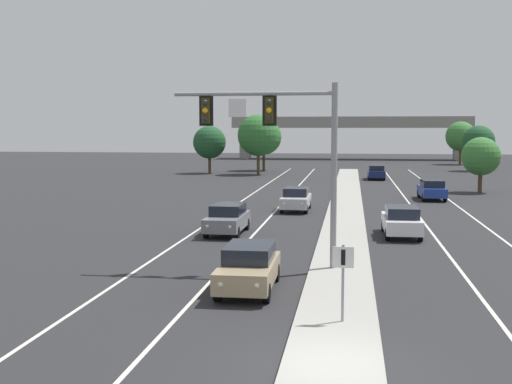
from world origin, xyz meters
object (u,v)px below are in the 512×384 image
tree_far_right_a (461,136)px  car_oncoming_silver (296,199)px  car_receding_blue (432,189)px  car_receding_navy (376,172)px  tree_far_right_b (479,141)px  car_receding_white (401,221)px  car_oncoming_grey (227,218)px  overhead_signal_mast (282,136)px  tree_far_right_c (481,156)px  tree_far_left_c (264,137)px  median_sign_post (343,272)px  tree_far_left_b (258,135)px  car_oncoming_tan (249,267)px  tree_far_left_a (209,142)px

tree_far_right_a → car_oncoming_silver: bearing=-108.7°
car_receding_blue → car_receding_navy: 20.20m
car_receding_navy → tree_far_right_b: bearing=49.9°
car_receding_white → car_oncoming_grey: bearing=-176.8°
overhead_signal_mast → tree_far_right_c: (13.83, 33.49, -2.14)m
car_receding_navy → tree_far_right_c: (8.44, -13.36, 2.34)m
car_oncoming_grey → car_receding_white: 9.13m
car_oncoming_silver → tree_far_left_c: bearing=100.7°
car_receding_white → overhead_signal_mast: bearing=-120.8°
median_sign_post → car_oncoming_silver: (-3.52, 25.73, -0.77)m
car_oncoming_silver → tree_far_left_b: size_ratio=0.62×
car_oncoming_tan → car_oncoming_grey: 12.18m
tree_far_left_a → car_oncoming_tan: bearing=-76.2°
car_oncoming_silver → tree_far_left_a: 37.89m
car_oncoming_silver → tree_far_right_a: 63.48m
overhead_signal_mast → tree_far_right_a: overhead_signal_mast is taller
car_oncoming_silver → median_sign_post: bearing=-82.2°
car_oncoming_silver → tree_far_left_c: size_ratio=0.66×
median_sign_post → car_oncoming_grey: median_sign_post is taller
tree_far_left_c → tree_far_right_b: 28.13m
car_oncoming_grey → car_receding_navy: (9.21, 38.46, 0.00)m
car_oncoming_tan → car_receding_navy: bearing=83.0°
overhead_signal_mast → tree_far_right_c: 36.30m
overhead_signal_mast → median_sign_post: size_ratio=3.27×
car_receding_white → tree_far_left_c: size_ratio=0.66×
overhead_signal_mast → tree_far_left_c: 60.56m
tree_far_left_b → tree_far_right_a: size_ratio=1.09×
car_oncoming_silver → car_receding_navy: (6.42, 28.25, 0.00)m
car_receding_white → tree_far_right_b: 56.04m
car_receding_white → tree_far_left_b: size_ratio=0.62×
car_oncoming_grey → tree_far_right_c: tree_far_right_c is taller
car_receding_white → tree_far_left_c: (-14.14, 51.01, 3.63)m
tree_far_left_c → car_oncoming_grey: bearing=-84.4°
tree_far_right_a → car_oncoming_tan: bearing=-103.7°
tree_far_right_b → tree_far_left_c: bearing=-173.4°
car_oncoming_grey → tree_far_left_c: (-5.02, 51.52, 3.63)m
overhead_signal_mast → tree_far_left_a: overhead_signal_mast is taller
median_sign_post → car_receding_navy: (2.90, 53.98, -0.77)m
car_oncoming_grey → car_oncoming_silver: size_ratio=1.00×
tree_far_left_b → tree_far_right_b: tree_far_left_b is taller
car_receding_white → tree_far_right_a: (13.99, 69.75, 3.52)m
tree_far_right_b → tree_far_left_a: bearing=-164.6°
tree_far_right_c → tree_far_right_a: bearing=83.1°
overhead_signal_mast → car_oncoming_tan: (-0.78, -3.41, -4.47)m
overhead_signal_mast → tree_far_left_a: (-14.81, 53.77, -1.44)m
median_sign_post → tree_far_right_b: 72.22m
car_receding_blue → tree_far_right_b: tree_far_right_b is taller
car_oncoming_tan → tree_far_left_a: (-14.03, 57.18, 3.03)m
car_oncoming_grey → car_receding_navy: same height
car_oncoming_tan → tree_far_left_c: 63.93m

